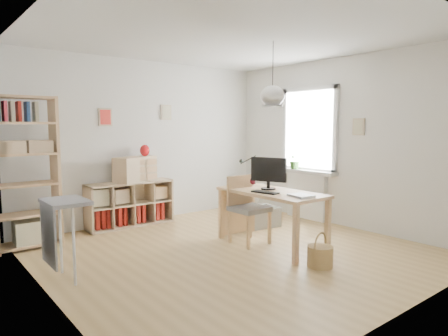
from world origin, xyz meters
TOP-DOWN VIEW (x-y plane):
  - ground at (0.00, 0.00)m, footprint 4.50×4.50m
  - room_shell at (0.55, -0.15)m, footprint 4.50×4.50m
  - window_unit at (2.23, 0.60)m, footprint 0.07×1.16m
  - radiator at (2.19, 0.60)m, footprint 0.10×0.80m
  - windowsill at (2.14, 0.60)m, footprint 0.22×1.20m
  - desk at (0.55, -0.15)m, footprint 0.70×1.50m
  - cube_shelf at (-0.47, 2.08)m, footprint 1.40×0.38m
  - tall_bookshelf at (-2.04, 1.80)m, footprint 0.80×0.38m
  - side_table at (-2.04, 0.35)m, footprint 0.40×0.55m
  - chair at (0.40, 0.18)m, footprint 0.45×0.45m
  - wicker_basket at (0.41, -1.08)m, footprint 0.29×0.29m
  - storage_chest at (1.16, 0.77)m, footprint 0.68×0.75m
  - monitor at (0.61, -0.03)m, footprint 0.24×0.48m
  - keyboard at (0.37, -0.22)m, footprint 0.20×0.38m
  - task_lamp at (0.64, 0.43)m, footprint 0.37×0.14m
  - yarn_ball at (0.63, 0.36)m, footprint 0.16×0.16m
  - paper_tray at (0.51, -0.69)m, footprint 0.27×0.32m
  - drawer_chest at (-0.35, 2.04)m, footprint 0.77×0.55m
  - red_vase at (-0.17, 2.04)m, footprint 0.16×0.16m
  - potted_plant at (2.12, 0.82)m, footprint 0.33×0.31m

SIDE VIEW (x-z plane):
  - ground at x=0.00m, z-range 0.00..0.00m
  - wicker_basket at x=0.41m, z-range -0.07..0.34m
  - storage_chest at x=1.16m, z-range -0.11..0.53m
  - cube_shelf at x=-0.47m, z-range -0.06..0.66m
  - radiator at x=2.19m, z-range 0.00..0.80m
  - chair at x=0.40m, z-range 0.06..0.99m
  - desk at x=0.55m, z-range 0.28..1.03m
  - side_table at x=-2.04m, z-range 0.24..1.09m
  - keyboard at x=0.37m, z-range 0.75..0.77m
  - paper_tray at x=0.51m, z-range 0.75..0.78m
  - windowsill at x=2.14m, z-range 0.80..0.86m
  - yarn_ball at x=0.63m, z-range 0.75..0.91m
  - drawer_chest at x=-0.35m, z-range 0.72..1.12m
  - monitor at x=0.61m, z-range 0.78..1.22m
  - potted_plant at x=2.12m, z-range 0.86..1.16m
  - task_lamp at x=0.64m, z-range 0.82..1.22m
  - tall_bookshelf at x=-2.04m, z-range 0.09..2.09m
  - red_vase at x=-0.17m, z-range 1.12..1.31m
  - window_unit at x=2.23m, z-range 0.82..2.28m
  - room_shell at x=0.55m, z-range -0.25..4.25m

